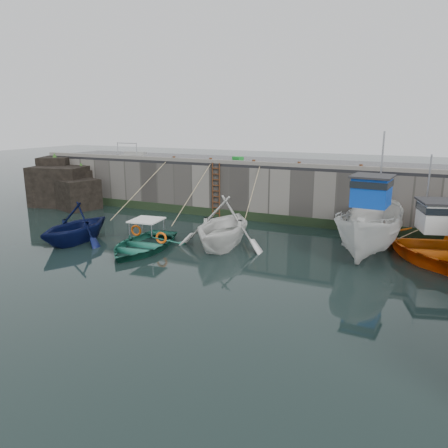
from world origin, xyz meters
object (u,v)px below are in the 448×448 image
at_px(bollard_a, 174,159).
at_px(boat_near_white, 77,242).
at_px(boat_near_blacktrim, 223,246).
at_px(bollard_d, 299,164).
at_px(bollard_b, 211,160).
at_px(bollard_c, 254,162).
at_px(boat_near_blue, 142,249).
at_px(boat_far_white, 371,229).
at_px(boat_far_orange, 431,243).
at_px(bollard_e, 361,167).
at_px(ladder, 216,191).
at_px(fish_crate, 238,159).

bearing_deg(bollard_a, boat_near_white, -95.14).
height_order(boat_near_blacktrim, bollard_d, bollard_d).
bearing_deg(bollard_b, bollard_c, 0.00).
bearing_deg(bollard_d, bollard_b, 180.00).
xyz_separation_m(boat_near_blue, bollard_d, (4.96, 7.53, 3.30)).
bearing_deg(boat_near_blue, bollard_c, 65.78).
height_order(boat_far_white, bollard_b, boat_far_white).
bearing_deg(boat_near_blacktrim, boat_far_orange, 11.88).
relative_size(boat_near_white, bollard_d, 14.75).
relative_size(boat_near_white, bollard_e, 14.75).
relative_size(boat_near_white, bollard_c, 14.75).
xyz_separation_m(bollard_b, bollard_e, (8.50, 0.00, 0.00)).
bearing_deg(bollard_b, boat_far_white, -20.74).
relative_size(boat_near_blue, bollard_c, 16.45).
height_order(boat_near_blacktrim, bollard_a, bollard_a).
relative_size(ladder, boat_near_blacktrim, 0.65).
relative_size(boat_near_blacktrim, bollard_a, 17.70).
distance_m(ladder, boat_far_white, 9.69).
distance_m(bollard_c, bollard_e, 5.80).
bearing_deg(bollard_a, fish_crate, 17.08).
xyz_separation_m(boat_far_orange, bollard_d, (-6.71, 2.79, 2.81)).
relative_size(bollard_a, bollard_d, 1.00).
bearing_deg(bollard_c, fish_crate, 141.83).
height_order(boat_near_blue, bollard_e, bollard_e).
xyz_separation_m(ladder, bollard_c, (2.20, 0.34, 1.71)).
height_order(bollard_c, bollard_d, same).
distance_m(ladder, boat_near_blacktrim, 6.19).
distance_m(fish_crate, bollard_c, 1.86).
xyz_separation_m(boat_far_white, bollard_e, (-1.10, 3.64, 2.24)).
height_order(boat_near_blue, bollard_c, bollard_c).
relative_size(ladder, boat_near_white, 0.77).
bearing_deg(fish_crate, boat_near_blacktrim, -52.24).
relative_size(bollard_c, bollard_e, 1.00).
xyz_separation_m(boat_far_white, boat_far_orange, (2.41, 0.85, -0.57)).
relative_size(boat_near_blacktrim, boat_far_white, 0.74).
xyz_separation_m(boat_near_blacktrim, bollard_d, (1.91, 5.57, 3.30)).
distance_m(boat_near_blue, fish_crate, 9.33).
xyz_separation_m(boat_far_white, bollard_b, (-9.60, 3.64, 2.24)).
xyz_separation_m(fish_crate, bollard_e, (7.26, -1.15, -0.02)).
distance_m(boat_near_blacktrim, bollard_b, 7.31).
distance_m(ladder, bollard_b, 1.81).
bearing_deg(boat_near_white, bollard_a, 85.49).
height_order(boat_near_blue, fish_crate, fish_crate).
distance_m(boat_near_blacktrim, bollard_e, 8.24).
distance_m(boat_far_white, fish_crate, 9.89).
bearing_deg(bollard_c, boat_near_blacktrim, -82.88).
xyz_separation_m(boat_near_blue, bollard_c, (2.36, 7.53, 3.30)).
height_order(boat_far_orange, bollard_c, boat_far_orange).
xyz_separation_m(boat_near_blacktrim, bollard_b, (-3.39, 5.57, 3.30)).
height_order(boat_near_blacktrim, bollard_c, bollard_c).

